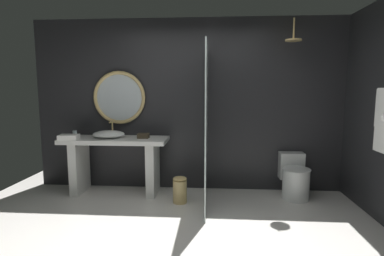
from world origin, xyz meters
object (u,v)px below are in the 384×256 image
at_px(vessel_sink, 109,134).
at_px(toilet, 294,178).
at_px(tumbler_cup, 75,134).
at_px(folded_hand_towel, 69,137).
at_px(tissue_box, 143,136).
at_px(waste_bin, 180,189).
at_px(rain_shower_head, 293,39).
at_px(round_wall_mirror, 119,98).

relative_size(vessel_sink, toilet, 0.76).
xyz_separation_m(tumbler_cup, folded_hand_towel, (-0.02, -0.14, -0.02)).
distance_m(tissue_box, waste_bin, 0.96).
bearing_deg(tumbler_cup, folded_hand_towel, -98.42).
distance_m(tumbler_cup, waste_bin, 1.76).
height_order(vessel_sink, toilet, vessel_sink).
distance_m(tissue_box, toilet, 2.27).
bearing_deg(tissue_box, rain_shower_head, -0.41).
bearing_deg(round_wall_mirror, tumbler_cup, -152.61).
height_order(tumbler_cup, round_wall_mirror, round_wall_mirror).
bearing_deg(tumbler_cup, tissue_box, 2.87).
bearing_deg(round_wall_mirror, vessel_sink, -110.22).
distance_m(tissue_box, folded_hand_towel, 1.05).
relative_size(tissue_box, round_wall_mirror, 0.20).
distance_m(round_wall_mirror, waste_bin, 1.69).
relative_size(toilet, waste_bin, 1.67).
height_order(tumbler_cup, tissue_box, tumbler_cup).
height_order(vessel_sink, waste_bin, vessel_sink).
height_order(waste_bin, folded_hand_towel, folded_hand_towel).
xyz_separation_m(vessel_sink, toilet, (2.71, 0.00, -0.61)).
height_order(tissue_box, folded_hand_towel, same).
bearing_deg(rain_shower_head, round_wall_mirror, 173.89).
relative_size(tissue_box, folded_hand_towel, 0.61).
height_order(tissue_box, toilet, tissue_box).
xyz_separation_m(round_wall_mirror, rain_shower_head, (2.52, -0.27, 0.81)).
bearing_deg(rain_shower_head, tumbler_cup, -179.34).
bearing_deg(vessel_sink, toilet, 0.02).
xyz_separation_m(round_wall_mirror, toilet, (2.62, -0.26, -1.14)).
bearing_deg(waste_bin, tumbler_cup, 169.66).
distance_m(toilet, folded_hand_towel, 3.28).
bearing_deg(tumbler_cup, waste_bin, -10.34).
bearing_deg(folded_hand_towel, tumbler_cup, 81.58).
height_order(tumbler_cup, rain_shower_head, rain_shower_head).
xyz_separation_m(waste_bin, folded_hand_towel, (-1.61, 0.15, 0.69)).
bearing_deg(rain_shower_head, tissue_box, 179.59).
distance_m(vessel_sink, rain_shower_head, 2.94).
xyz_separation_m(tissue_box, round_wall_mirror, (-0.42, 0.25, 0.55)).
xyz_separation_m(vessel_sink, tissue_box, (0.52, 0.00, -0.02)).
height_order(tumbler_cup, toilet, tumbler_cup).
xyz_separation_m(vessel_sink, round_wall_mirror, (0.09, 0.26, 0.53)).
relative_size(round_wall_mirror, rain_shower_head, 2.68).
xyz_separation_m(tissue_box, waste_bin, (0.57, -0.34, -0.69)).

